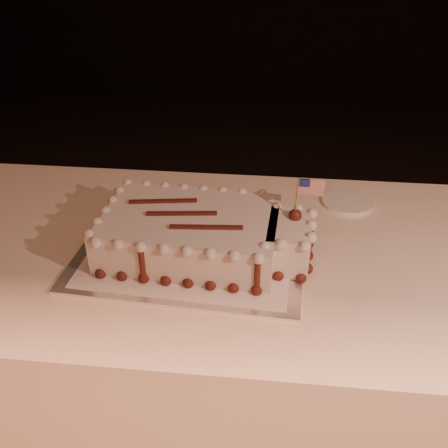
# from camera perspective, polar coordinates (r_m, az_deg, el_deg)

# --- Properties ---
(room_shell) EXTENTS (6.10, 8.10, 2.90)m
(room_shell) POSITION_cam_1_polar(r_m,az_deg,el_deg) (0.42, 21.22, 21.82)
(room_shell) COLOR black
(room_shell) RESTS_ON ground
(banquet_table) EXTENTS (2.40, 0.80, 0.75)m
(banquet_table) POSITION_cam_1_polar(r_m,az_deg,el_deg) (1.48, 8.19, -15.08)
(banquet_table) COLOR #FFDFC5
(banquet_table) RESTS_ON ground
(cake_board) EXTENTS (0.57, 0.44, 0.01)m
(cake_board) POSITION_cam_1_polar(r_m,az_deg,el_deg) (1.22, -3.75, -3.13)
(cake_board) COLOR white
(cake_board) RESTS_ON banquet_table
(doily) EXTENTS (0.51, 0.40, 0.00)m
(doily) POSITION_cam_1_polar(r_m,az_deg,el_deg) (1.22, -3.75, -2.94)
(doily) COLOR white
(doily) RESTS_ON cake_board
(sheet_cake) EXTENTS (0.52, 0.32, 0.20)m
(sheet_cake) POSITION_cam_1_polar(r_m,az_deg,el_deg) (1.18, -2.48, -1.12)
(sheet_cake) COLOR silver
(sheet_cake) RESTS_ON doily
(side_plate) EXTENTS (0.14, 0.14, 0.01)m
(side_plate) POSITION_cam_1_polar(r_m,az_deg,el_deg) (1.46, 13.93, 2.47)
(side_plate) COLOR white
(side_plate) RESTS_ON banquet_table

